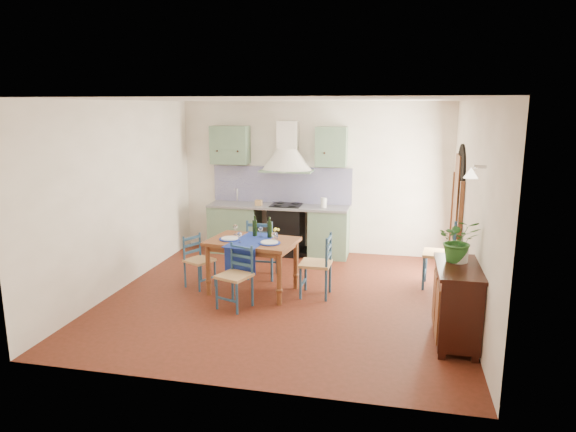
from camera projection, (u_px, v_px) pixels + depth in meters
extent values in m
plane|color=#3F1A0D|center=(284.00, 297.00, 7.45)|extent=(5.00, 5.00, 0.00)
cube|color=white|center=(313.00, 178.00, 9.54)|extent=(5.00, 0.04, 2.80)
cube|color=slate|center=(235.00, 228.00, 9.75)|extent=(0.90, 0.60, 0.88)
cube|color=slate|center=(329.00, 233.00, 9.38)|extent=(0.70, 0.60, 0.88)
cube|color=black|center=(286.00, 231.00, 9.54)|extent=(0.60, 0.58, 0.88)
cube|color=gray|center=(278.00, 206.00, 9.47)|extent=(2.60, 0.64, 0.04)
cube|color=silver|center=(234.00, 205.00, 9.65)|extent=(0.45, 0.40, 0.03)
cylinder|color=silver|center=(237.00, 195.00, 9.79)|extent=(0.02, 0.02, 0.26)
cube|color=black|center=(286.00, 205.00, 9.44)|extent=(0.55, 0.48, 0.02)
cube|color=black|center=(279.00, 250.00, 9.70)|extent=(2.60, 0.50, 0.08)
cube|color=#0E0A5D|center=(282.00, 185.00, 9.66)|extent=(2.65, 0.05, 0.68)
cube|color=slate|center=(230.00, 145.00, 9.56)|extent=(0.70, 0.34, 0.70)
cube|color=slate|center=(331.00, 147.00, 9.17)|extent=(0.55, 0.34, 0.70)
cone|color=beige|center=(287.00, 160.00, 9.32)|extent=(0.96, 0.96, 0.40)
cube|color=beige|center=(288.00, 135.00, 9.31)|extent=(0.36, 0.30, 0.50)
cube|color=white|center=(472.00, 210.00, 6.64)|extent=(0.04, 5.00, 2.80)
cube|color=black|center=(457.00, 228.00, 8.10)|extent=(0.03, 1.00, 1.65)
cylinder|color=black|center=(461.00, 176.00, 7.93)|extent=(0.03, 1.00, 1.00)
cube|color=brown|center=(459.00, 236.00, 7.59)|extent=(0.06, 0.06, 1.65)
cube|color=brown|center=(452.00, 221.00, 8.62)|extent=(0.06, 0.06, 1.65)
cube|color=brown|center=(455.00, 216.00, 8.28)|extent=(0.04, 0.55, 1.96)
cylinder|color=silver|center=(481.00, 167.00, 5.75)|extent=(0.15, 0.04, 0.04)
cone|color=#FFEDC6|center=(471.00, 173.00, 5.78)|extent=(0.16, 0.16, 0.12)
cube|color=white|center=(121.00, 196.00, 7.67)|extent=(0.04, 5.00, 2.80)
cube|color=silver|center=(284.00, 99.00, 6.85)|extent=(5.00, 5.00, 0.01)
cube|color=brown|center=(252.00, 242.00, 7.50)|extent=(1.36, 1.01, 0.05)
cube|color=brown|center=(252.00, 246.00, 7.52)|extent=(1.22, 0.87, 0.08)
cylinder|color=brown|center=(208.00, 270.00, 7.46)|extent=(0.07, 0.07, 0.74)
cylinder|color=brown|center=(230.00, 258.00, 8.09)|extent=(0.07, 0.07, 0.74)
cylinder|color=brown|center=(279.00, 279.00, 7.08)|extent=(0.07, 0.07, 0.74)
cylinder|color=brown|center=(296.00, 265.00, 7.71)|extent=(0.07, 0.07, 0.74)
cube|color=navy|center=(251.00, 241.00, 7.45)|extent=(0.60, 1.00, 0.01)
cube|color=navy|center=(240.00, 260.00, 7.14)|extent=(0.47, 0.08, 0.38)
cylinder|color=navy|center=(230.00, 239.00, 7.50)|extent=(0.31, 0.31, 0.01)
cylinder|color=silver|center=(230.00, 238.00, 7.50)|extent=(0.25, 0.25, 0.01)
cylinder|color=navy|center=(269.00, 243.00, 7.29)|extent=(0.31, 0.31, 0.01)
cylinder|color=silver|center=(269.00, 242.00, 7.29)|extent=(0.25, 0.25, 0.01)
cylinder|color=black|center=(255.00, 226.00, 7.67)|extent=(0.07, 0.07, 0.32)
cylinder|color=black|center=(270.00, 227.00, 7.59)|extent=(0.07, 0.07, 0.32)
cylinder|color=white|center=(276.00, 236.00, 7.52)|extent=(0.05, 0.05, 0.10)
sphere|color=yellow|center=(276.00, 230.00, 7.50)|extent=(0.10, 0.10, 0.10)
cylinder|color=navy|center=(217.00, 294.00, 6.96)|extent=(0.03, 0.03, 0.44)
cylinder|color=navy|center=(232.00, 272.00, 7.20)|extent=(0.03, 0.03, 0.87)
cylinder|color=navy|center=(237.00, 299.00, 6.78)|extent=(0.03, 0.03, 0.44)
cylinder|color=navy|center=(252.00, 276.00, 7.02)|extent=(0.03, 0.03, 0.87)
cube|color=tan|center=(234.00, 276.00, 6.96)|extent=(0.52, 0.52, 0.04)
cube|color=navy|center=(242.00, 264.00, 7.08)|extent=(0.35, 0.15, 0.04)
cube|color=navy|center=(242.00, 256.00, 7.06)|extent=(0.35, 0.15, 0.04)
cube|color=navy|center=(241.00, 248.00, 7.03)|extent=(0.35, 0.15, 0.04)
cube|color=navy|center=(227.00, 300.00, 6.88)|extent=(0.34, 0.15, 0.02)
cylinder|color=navy|center=(277.00, 259.00, 8.43)|extent=(0.04, 0.04, 0.50)
cylinder|color=navy|center=(272.00, 252.00, 8.01)|extent=(0.04, 0.04, 0.97)
cylinder|color=navy|center=(254.00, 258.00, 8.50)|extent=(0.04, 0.04, 0.50)
cylinder|color=navy|center=(248.00, 251.00, 8.07)|extent=(0.04, 0.04, 0.97)
cube|color=tan|center=(262.00, 246.00, 8.22)|extent=(0.46, 0.46, 0.04)
cube|color=navy|center=(259.00, 241.00, 8.01)|extent=(0.41, 0.04, 0.05)
cube|color=navy|center=(259.00, 233.00, 7.98)|extent=(0.41, 0.04, 0.05)
cube|color=navy|center=(259.00, 225.00, 7.95)|extent=(0.41, 0.04, 0.05)
cube|color=navy|center=(265.00, 262.00, 8.47)|extent=(0.39, 0.04, 0.03)
cylinder|color=navy|center=(199.00, 279.00, 7.61)|extent=(0.03, 0.03, 0.41)
cylinder|color=navy|center=(185.00, 262.00, 7.76)|extent=(0.03, 0.03, 0.80)
cylinder|color=navy|center=(215.00, 273.00, 7.85)|extent=(0.03, 0.03, 0.41)
cylinder|color=navy|center=(200.00, 257.00, 8.01)|extent=(0.03, 0.03, 0.80)
cube|color=tan|center=(200.00, 260.00, 7.78)|extent=(0.50, 0.50, 0.04)
cube|color=navy|center=(192.00, 251.00, 7.86)|extent=(0.17, 0.31, 0.04)
cube|color=navy|center=(192.00, 245.00, 7.83)|extent=(0.17, 0.31, 0.04)
cube|color=navy|center=(192.00, 238.00, 7.81)|extent=(0.17, 0.31, 0.04)
cube|color=navy|center=(207.00, 279.00, 7.74)|extent=(0.17, 0.30, 0.02)
cylinder|color=navy|center=(306.00, 275.00, 7.67)|extent=(0.04, 0.04, 0.47)
cylinder|color=navy|center=(330.00, 263.00, 7.54)|extent=(0.04, 0.04, 0.92)
cylinder|color=navy|center=(300.00, 283.00, 7.32)|extent=(0.04, 0.04, 0.47)
cylinder|color=navy|center=(326.00, 270.00, 7.19)|extent=(0.04, 0.04, 0.92)
cube|color=tan|center=(316.00, 264.00, 7.40)|extent=(0.44, 0.44, 0.04)
cube|color=navy|center=(328.00, 256.00, 7.33)|extent=(0.03, 0.39, 0.05)
cube|color=navy|center=(329.00, 248.00, 7.30)|extent=(0.03, 0.39, 0.05)
cube|color=navy|center=(329.00, 239.00, 7.28)|extent=(0.03, 0.39, 0.05)
cube|color=navy|center=(303.00, 283.00, 7.51)|extent=(0.04, 0.37, 0.03)
cylinder|color=navy|center=(426.00, 266.00, 8.05)|extent=(0.04, 0.04, 0.51)
cylinder|color=navy|center=(453.00, 253.00, 7.87)|extent=(0.04, 0.04, 1.00)
cylinder|color=navy|center=(423.00, 274.00, 7.68)|extent=(0.04, 0.04, 0.51)
cylinder|color=navy|center=(453.00, 261.00, 7.50)|extent=(0.04, 0.04, 1.00)
cube|color=tan|center=(439.00, 254.00, 7.74)|extent=(0.52, 0.52, 0.04)
cube|color=navy|center=(454.00, 246.00, 7.65)|extent=(0.08, 0.42, 0.05)
cube|color=navy|center=(454.00, 237.00, 7.62)|extent=(0.08, 0.42, 0.05)
cube|color=navy|center=(455.00, 229.00, 7.59)|extent=(0.08, 0.42, 0.05)
cube|color=navy|center=(424.00, 273.00, 7.88)|extent=(0.08, 0.40, 0.03)
cube|color=black|center=(457.00, 303.00, 5.92)|extent=(0.45, 1.00, 0.82)
cube|color=black|center=(459.00, 268.00, 5.83)|extent=(0.50, 1.05, 0.04)
cube|color=brown|center=(437.00, 312.00, 5.76)|extent=(0.02, 0.38, 0.63)
cube|color=brown|center=(435.00, 298.00, 6.20)|extent=(0.02, 0.38, 0.63)
cube|color=black|center=(441.00, 355.00, 5.63)|extent=(0.08, 0.08, 0.08)
cube|color=black|center=(436.00, 322.00, 6.47)|extent=(0.08, 0.08, 0.08)
cube|color=black|center=(475.00, 358.00, 5.56)|extent=(0.08, 0.08, 0.08)
cube|color=black|center=(465.00, 325.00, 6.40)|extent=(0.08, 0.08, 0.08)
imported|color=#286124|center=(459.00, 240.00, 5.95)|extent=(0.48, 0.42, 0.51)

